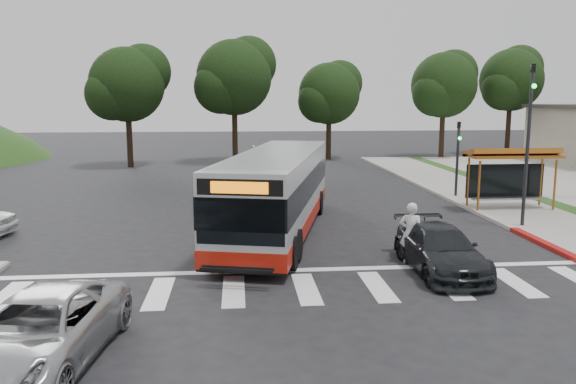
{
  "coord_description": "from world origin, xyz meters",
  "views": [
    {
      "loc": [
        -1.85,
        -19.7,
        5.18
      ],
      "look_at": [
        0.1,
        1.64,
        1.6
      ],
      "focal_mm": 35.0,
      "sensor_mm": 36.0,
      "label": 1
    }
  ],
  "objects": [
    {
      "name": "tree_ne_a",
      "position": [
        16.08,
        28.06,
        6.39
      ],
      "size": [
        6.16,
        5.74,
        9.3
      ],
      "color": "black",
      "rests_on": "parking_lot"
    },
    {
      "name": "sidewalk_east",
      "position": [
        11.0,
        8.0,
        0.06
      ],
      "size": [
        4.0,
        40.0,
        0.12
      ],
      "primitive_type": "cube",
      "color": "gray",
      "rests_on": "ground"
    },
    {
      "name": "curb_east_red",
      "position": [
        9.0,
        -2.0,
        0.08
      ],
      "size": [
        0.32,
        6.0,
        0.15
      ],
      "primitive_type": "cube",
      "color": "maroon",
      "rests_on": "ground"
    },
    {
      "name": "transit_bus",
      "position": [
        -0.34,
        1.52,
        1.57
      ],
      "size": [
        5.48,
        12.45,
        3.15
      ],
      "primitive_type": null,
      "rotation": [
        0.0,
        0.0,
        -0.24
      ],
      "color": "silver",
      "rests_on": "ground"
    },
    {
      "name": "tree_north_b",
      "position": [
        6.07,
        28.06,
        5.66
      ],
      "size": [
        5.72,
        5.33,
        8.43
      ],
      "color": "black",
      "rests_on": "ground"
    },
    {
      "name": "bus_shelter",
      "position": [
        10.8,
        5.1,
        2.35
      ],
      "size": [
        4.2,
        1.6,
        2.86
      ],
      "color": "#985319",
      "rests_on": "sidewalk_east"
    },
    {
      "name": "tree_north_c",
      "position": [
        -9.92,
        24.06,
        6.29
      ],
      "size": [
        6.16,
        5.74,
        9.3
      ],
      "color": "black",
      "rests_on": "ground"
    },
    {
      "name": "silver_suv_south",
      "position": [
        -5.76,
        -8.97,
        0.7
      ],
      "size": [
        2.97,
        5.31,
        1.4
      ],
      "primitive_type": "imported",
      "rotation": [
        0.0,
        0.0,
        -0.13
      ],
      "color": "#A3A5A9",
      "rests_on": "ground"
    },
    {
      "name": "tree_north_a",
      "position": [
        -1.92,
        26.07,
        6.92
      ],
      "size": [
        6.6,
        6.15,
        10.17
      ],
      "color": "black",
      "rests_on": "ground"
    },
    {
      "name": "dark_sedan",
      "position": [
        4.23,
        -3.74,
        0.68
      ],
      "size": [
        1.91,
        4.69,
        1.36
      ],
      "primitive_type": "imported",
      "rotation": [
        0.0,
        0.0,
        -0.0
      ],
      "color": "black",
      "rests_on": "ground"
    },
    {
      "name": "curb_east",
      "position": [
        9.0,
        8.0,
        0.07
      ],
      "size": [
        0.3,
        40.0,
        0.15
      ],
      "primitive_type": "cube",
      "color": "#9E9991",
      "rests_on": "ground"
    },
    {
      "name": "traffic_signal_ne_tall",
      "position": [
        9.6,
        1.49,
        3.88
      ],
      "size": [
        0.18,
        0.37,
        6.5
      ],
      "color": "black",
      "rests_on": "ground"
    },
    {
      "name": "tree_ne_b",
      "position": [
        23.08,
        30.06,
        6.92
      ],
      "size": [
        6.16,
        5.74,
        10.02
      ],
      "color": "black",
      "rests_on": "ground"
    },
    {
      "name": "pedestrian",
      "position": [
        3.59,
        -2.87,
        0.98
      ],
      "size": [
        0.84,
        0.71,
        1.96
      ],
      "primitive_type": "imported",
      "rotation": [
        0.0,
        0.0,
        2.74
      ],
      "color": "silver",
      "rests_on": "ground"
    },
    {
      "name": "crosswalk_ladder",
      "position": [
        0.0,
        -5.0,
        0.01
      ],
      "size": [
        18.0,
        2.6,
        0.01
      ],
      "primitive_type": "cube",
      "color": "silver",
      "rests_on": "ground"
    },
    {
      "name": "ground",
      "position": [
        0.0,
        0.0,
        0.0
      ],
      "size": [
        140.0,
        140.0,
        0.0
      ],
      "primitive_type": "plane",
      "color": "black",
      "rests_on": "ground"
    },
    {
      "name": "traffic_signal_ne_short",
      "position": [
        9.6,
        8.49,
        2.48
      ],
      "size": [
        0.18,
        0.37,
        4.0
      ],
      "color": "black",
      "rests_on": "ground"
    }
  ]
}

